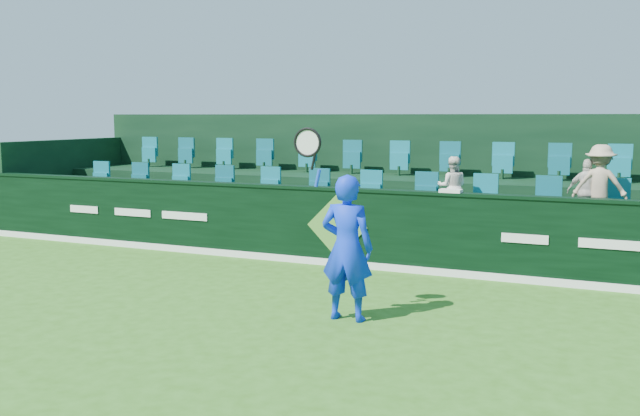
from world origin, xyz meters
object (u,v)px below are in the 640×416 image
at_px(tennis_player, 347,247).
at_px(spectator_middle, 587,192).
at_px(towel, 451,191).
at_px(spectator_left, 452,187).
at_px(spectator_right, 600,185).

height_order(tennis_player, spectator_middle, tennis_player).
height_order(spectator_middle, towel, spectator_middle).
bearing_deg(spectator_left, tennis_player, 73.02).
xyz_separation_m(spectator_middle, spectator_right, (0.19, 0.00, 0.12)).
bearing_deg(towel, tennis_player, -101.15).
distance_m(tennis_player, spectator_right, 5.01).
bearing_deg(towel, spectator_middle, 29.43).
xyz_separation_m(tennis_player, spectator_right, (2.77, 4.14, 0.52)).
distance_m(spectator_left, spectator_middle, 2.22).
relative_size(spectator_left, towel, 3.12).
height_order(spectator_right, towel, spectator_right).
bearing_deg(tennis_player, towel, 78.85).
bearing_deg(spectator_middle, tennis_player, 65.67).
height_order(tennis_player, towel, tennis_player).
bearing_deg(spectator_middle, spectator_left, 7.61).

